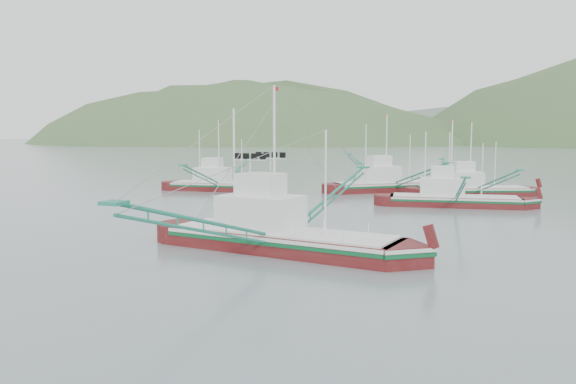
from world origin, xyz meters
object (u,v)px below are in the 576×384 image
(bg_boat_right, at_px, (453,192))
(bg_boat_left, at_px, (221,179))
(main_boat, at_px, (278,223))
(bg_boat_far, at_px, (389,174))
(bg_boat_extra, at_px, (473,180))

(bg_boat_right, distance_m, bg_boat_left, 31.65)
(bg_boat_right, relative_size, bg_boat_left, 0.96)
(main_boat, xyz_separation_m, bg_boat_left, (-22.31, 33.62, -0.31))
(bg_boat_right, relative_size, bg_boat_far, 1.01)
(main_boat, distance_m, bg_boat_right, 29.37)
(main_boat, distance_m, bg_boat_far, 41.20)
(main_boat, height_order, bg_boat_far, main_boat)
(main_boat, distance_m, bg_boat_left, 40.35)
(bg_boat_far, bearing_deg, bg_boat_extra, -48.72)
(main_boat, distance_m, bg_boat_extra, 40.60)
(bg_boat_far, xyz_separation_m, bg_boat_extra, (10.93, -1.89, -0.37))
(bg_boat_right, bearing_deg, bg_boat_left, 161.08)
(bg_boat_right, distance_m, bg_boat_far, 16.32)
(bg_boat_right, height_order, bg_boat_far, bg_boat_far)
(bg_boat_right, xyz_separation_m, bg_boat_far, (-9.59, 13.18, 0.79))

